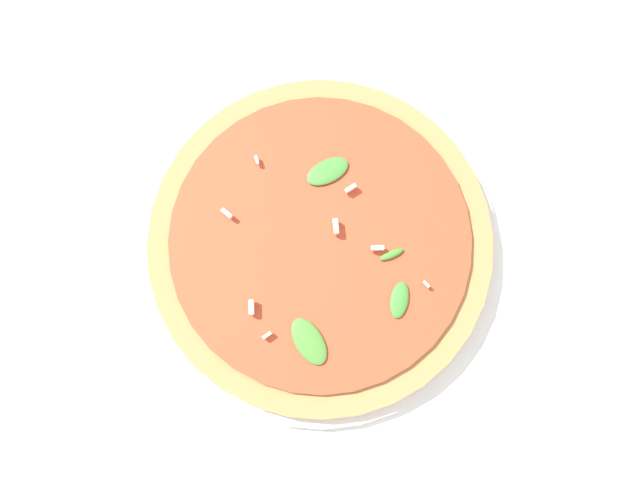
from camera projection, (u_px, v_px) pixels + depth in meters
ground_plane at (319, 218)px, 0.64m from camera, size 6.00×6.00×0.00m
pizza_arugula_main at (320, 243)px, 0.61m from camera, size 0.35×0.35×0.05m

